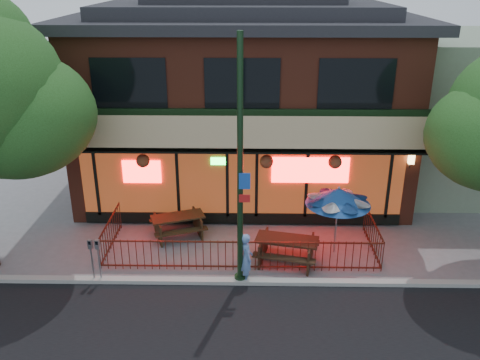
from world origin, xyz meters
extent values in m
plane|color=gray|center=(0.00, 0.00, 0.00)|extent=(80.00, 80.00, 0.00)
cube|color=#999993|center=(0.00, -0.50, 0.06)|extent=(80.00, 0.25, 0.12)
cube|color=maroon|center=(0.00, 7.20, 3.25)|extent=(12.00, 8.00, 6.50)
cube|color=#59230F|center=(0.00, 3.18, 1.65)|extent=(11.00, 0.06, 2.60)
cube|color=#FF0C0C|center=(2.30, 3.10, 2.10)|extent=(2.60, 0.04, 0.90)
cube|color=#FF0C0C|center=(-3.40, 3.10, 2.00)|extent=(1.30, 0.04, 0.80)
cube|color=tan|center=(0.00, 2.70, 3.55)|extent=(12.20, 1.33, 1.26)
cube|color=black|center=(-3.60, 3.18, 5.00)|extent=(2.40, 0.06, 1.60)
cube|color=black|center=(0.00, 3.18, 5.00)|extent=(2.40, 0.06, 1.60)
cube|color=black|center=(3.60, 3.18, 5.00)|extent=(2.40, 0.06, 1.60)
cube|color=black|center=(0.00, 3.15, 0.25)|extent=(11.00, 0.12, 0.40)
cube|color=#FFC672|center=(5.60, 3.02, 2.55)|extent=(0.18, 0.18, 0.32)
cube|color=gray|center=(9.00, 7.70, 3.00)|extent=(6.00, 7.00, 6.00)
cube|color=#4D1A10|center=(0.00, 0.20, 0.95)|extent=(8.40, 0.04, 0.04)
cube|color=#4D1A10|center=(0.00, 0.20, 0.12)|extent=(8.40, 0.04, 0.04)
cube|color=#4D1A10|center=(-4.20, 1.50, 0.95)|extent=(0.04, 2.60, 0.04)
cube|color=#4D1A10|center=(4.20, 1.50, 0.95)|extent=(0.04, 2.60, 0.04)
cylinder|color=#4D1A10|center=(0.00, 0.20, 0.50)|extent=(0.02, 0.02, 1.00)
cylinder|color=black|center=(0.00, -0.40, 3.50)|extent=(0.16, 0.16, 7.00)
cylinder|color=black|center=(0.00, -0.40, 0.10)|extent=(0.32, 0.32, 0.20)
cube|color=#194CB2|center=(0.12, -0.55, 3.20)|extent=(0.30, 0.02, 0.45)
cube|color=red|center=(0.12, -0.55, 2.70)|extent=(0.30, 0.02, 0.22)
cube|color=#372614|center=(-2.77, 2.06, 0.36)|extent=(0.48, 1.21, 0.72)
cube|color=#372614|center=(-1.49, 2.52, 0.36)|extent=(0.48, 1.21, 0.72)
cube|color=#372614|center=(-2.13, 2.29, 0.72)|extent=(1.89, 1.27, 0.06)
cube|color=#372614|center=(-1.96, 1.79, 0.43)|extent=(1.73, 0.84, 0.05)
cube|color=#372614|center=(-2.31, 2.79, 0.43)|extent=(1.73, 0.84, 0.05)
cube|color=#311D11|center=(0.69, 0.86, 0.39)|extent=(0.36, 1.33, 0.77)
cube|color=#311D11|center=(2.11, 0.54, 0.39)|extent=(0.36, 1.33, 0.77)
cube|color=#311D11|center=(1.40, 0.70, 0.77)|extent=(2.00, 1.17, 0.06)
cube|color=#311D11|center=(1.28, 0.14, 0.46)|extent=(1.89, 0.69, 0.05)
cube|color=#311D11|center=(1.53, 1.26, 0.46)|extent=(1.89, 0.69, 0.05)
cylinder|color=gray|center=(2.96, 1.31, 1.04)|extent=(0.05, 0.05, 2.09)
cone|color=navy|center=(2.96, 1.31, 1.95)|extent=(2.00, 2.00, 0.52)
sphere|color=gray|center=(2.96, 1.31, 2.23)|extent=(0.09, 0.10, 0.09)
imported|color=#6187C2|center=(0.18, -0.35, 0.76)|extent=(0.51, 0.63, 1.52)
cylinder|color=#989AA1|center=(-4.00, -0.48, 0.55)|extent=(0.05, 0.05, 1.11)
cube|color=#989AA1|center=(-4.00, -0.48, 1.23)|extent=(0.13, 0.12, 0.28)
cube|color=black|center=(-4.00, -0.53, 1.29)|extent=(0.08, 0.02, 0.10)
cylinder|color=gray|center=(-4.20, -0.48, 0.55)|extent=(0.05, 0.05, 1.11)
cube|color=gray|center=(-4.20, -0.48, 1.23)|extent=(0.14, 0.12, 0.28)
cube|color=black|center=(-4.20, -0.53, 1.29)|extent=(0.08, 0.02, 0.10)
camera|label=1|loc=(0.22, -12.83, 8.31)|focal=38.00mm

